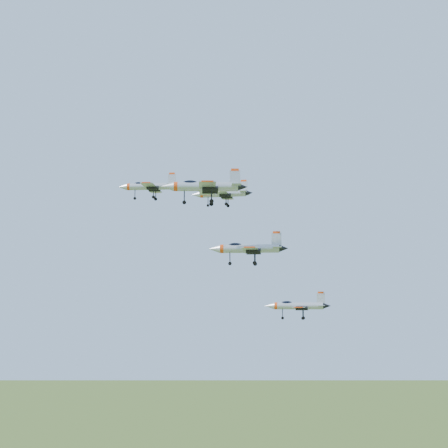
{
  "coord_description": "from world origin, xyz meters",
  "views": [
    {
      "loc": [
        0.96,
        -105.81,
        117.19
      ],
      "look_at": [
        2.55,
        -0.83,
        131.15
      ],
      "focal_mm": 50.0,
      "sensor_mm": 36.0,
      "label": 1
    }
  ],
  "objects": [
    {
      "name": "jet_lead",
      "position": [
        -11.79,
        12.55,
        140.23
      ],
      "size": [
        12.43,
        10.32,
        3.32
      ],
      "rotation": [
        0.0,
        0.0,
        -0.1
      ],
      "color": "#AEB3BC"
    },
    {
      "name": "jet_left_low",
      "position": [
        15.43,
        4.47,
        117.37
      ],
      "size": [
        11.57,
        9.72,
        3.1
      ],
      "rotation": [
        0.0,
        0.0,
        -0.19
      ],
      "color": "#AEB3BC"
    },
    {
      "name": "jet_right_high",
      "position": [
        -0.77,
        -13.58,
        135.15
      ],
      "size": [
        13.13,
        10.79,
        3.52
      ],
      "rotation": [
        0.0,
        0.0,
        0.02
      ],
      "color": "#AEB3BC"
    },
    {
      "name": "jet_right_low",
      "position": [
        6.01,
        -9.77,
        126.14
      ],
      "size": [
        12.48,
        10.37,
        3.33
      ],
      "rotation": [
        0.0,
        0.0,
        -0.1
      ],
      "color": "#AEB3BC"
    },
    {
      "name": "jet_left_high",
      "position": [
        2.11,
        2.4,
        136.99
      ],
      "size": [
        10.99,
        9.24,
        2.95
      ],
      "rotation": [
        0.0,
        0.0,
        -0.2
      ],
      "color": "#AEB3BC"
    }
  ]
}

